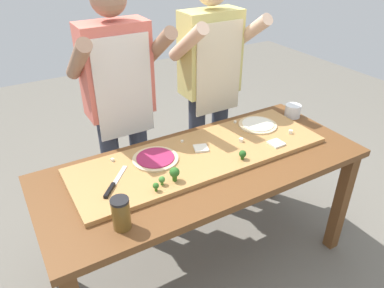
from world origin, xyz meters
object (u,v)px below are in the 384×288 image
(cook_left, at_px, (120,98))
(broccoli_floret_center_right, at_px, (162,180))
(flour_cup, at_px, (293,111))
(broccoli_floret_back_mid, at_px, (243,154))
(cheese_crumble_d, at_px, (235,122))
(cook_right, at_px, (210,79))
(prep_table, at_px, (204,178))
(broccoli_floret_front_mid, at_px, (175,173))
(cheese_crumble_b, at_px, (241,140))
(pizza_whole_white_garlic, at_px, (258,125))
(cheese_crumble_a, at_px, (112,160))
(sauce_jar, at_px, (121,214))
(pizza_slice_center, at_px, (276,143))
(cheese_crumble_e, at_px, (182,141))
(pizza_whole_beet_magenta, at_px, (155,158))
(cheese_crumble_c, at_px, (291,132))
(chefs_knife, at_px, (113,185))
(broccoli_floret_front_left, at_px, (156,186))
(pizza_slice_near_right, at_px, (201,148))

(cook_left, bearing_deg, broccoli_floret_center_right, -94.89)
(flour_cup, bearing_deg, broccoli_floret_back_mid, -155.90)
(cheese_crumble_d, relative_size, cook_right, 0.01)
(prep_table, height_order, flour_cup, flour_cup)
(broccoli_floret_front_mid, distance_m, flour_cup, 1.09)
(cheese_crumble_b, bearing_deg, broccoli_floret_center_right, -166.53)
(pizza_whole_white_garlic, bearing_deg, cheese_crumble_a, 175.38)
(sauce_jar, bearing_deg, cheese_crumble_d, 27.76)
(cook_left, bearing_deg, pizza_whole_white_garlic, -30.27)
(pizza_slice_center, bearing_deg, flour_cup, 34.64)
(cheese_crumble_e, xyz_separation_m, flour_cup, (0.84, -0.04, 0.01))
(cheese_crumble_d, bearing_deg, broccoli_floret_back_mid, -121.02)
(cheese_crumble_b, distance_m, sauce_jar, 0.91)
(broccoli_floret_center_right, distance_m, cheese_crumble_b, 0.60)
(cheese_crumble_e, bearing_deg, cook_right, 40.63)
(pizza_whole_beet_magenta, xyz_separation_m, broccoli_floret_back_mid, (0.41, -0.23, 0.02))
(cheese_crumble_c, xyz_separation_m, cook_right, (-0.19, 0.61, 0.18))
(chefs_knife, xyz_separation_m, broccoli_floret_front_left, (0.17, -0.14, 0.02))
(pizza_whole_beet_magenta, bearing_deg, cheese_crumble_a, 153.12)
(chefs_knife, distance_m, cheese_crumble_b, 0.80)
(broccoli_floret_back_mid, bearing_deg, pizza_whole_white_garlic, 39.26)
(broccoli_floret_center_right, relative_size, cheese_crumble_c, 2.20)
(cheese_crumble_b, bearing_deg, sauce_jar, -160.90)
(broccoli_floret_center_right, distance_m, sauce_jar, 0.31)
(chefs_knife, distance_m, pizza_whole_beet_magenta, 0.30)
(prep_table, relative_size, cook_right, 1.08)
(cheese_crumble_e, bearing_deg, broccoli_floret_front_left, -134.17)
(chefs_knife, distance_m, flour_cup, 1.35)
(cheese_crumble_b, bearing_deg, cook_left, 134.44)
(broccoli_floret_center_right, height_order, broccoli_floret_back_mid, broccoli_floret_back_mid)
(broccoli_floret_center_right, distance_m, cook_left, 0.70)
(cheese_crumble_a, height_order, cheese_crumble_e, cheese_crumble_a)
(pizza_whole_beet_magenta, xyz_separation_m, pizza_slice_center, (0.68, -0.21, -0.00))
(chefs_knife, height_order, pizza_slice_near_right, chefs_knife)
(prep_table, height_order, pizza_slice_center, pizza_slice_center)
(pizza_slice_center, bearing_deg, prep_table, 169.79)
(flour_cup, bearing_deg, cook_left, 159.05)
(pizza_whole_white_garlic, relative_size, broccoli_floret_front_left, 5.35)
(pizza_whole_white_garlic, relative_size, broccoli_floret_front_mid, 3.19)
(pizza_whole_beet_magenta, distance_m, cheese_crumble_b, 0.52)
(cheese_crumble_d, distance_m, flour_cup, 0.43)
(prep_table, distance_m, cook_left, 0.71)
(broccoli_floret_center_right, xyz_separation_m, cook_left, (0.06, 0.68, 0.16))
(prep_table, height_order, broccoli_floret_back_mid, broccoli_floret_back_mid)
(pizza_slice_near_right, bearing_deg, cook_right, 52.65)
(broccoli_floret_center_right, height_order, cheese_crumble_b, broccoli_floret_center_right)
(cook_right, bearing_deg, pizza_slice_near_right, -127.35)
(cheese_crumble_a, bearing_deg, cheese_crumble_e, -1.67)
(pizza_whole_beet_magenta, height_order, cheese_crumble_a, same)
(pizza_slice_center, xyz_separation_m, cheese_crumble_c, (0.16, 0.06, 0.00))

